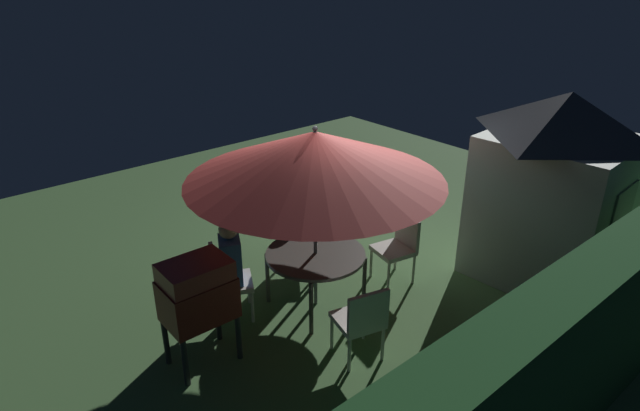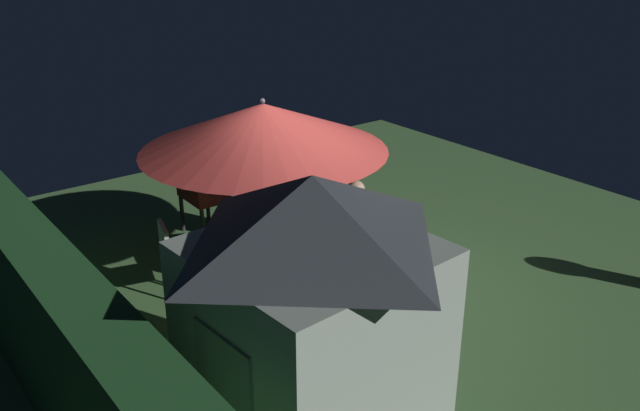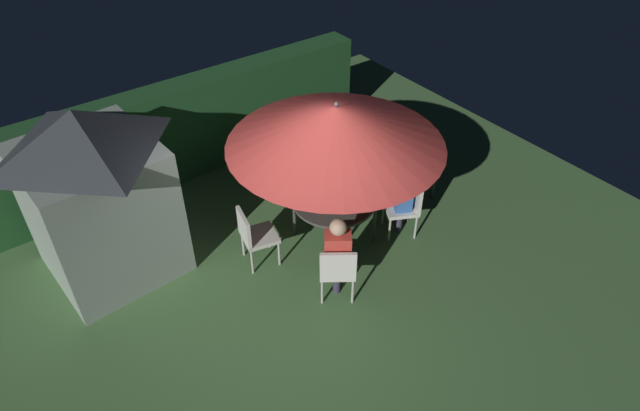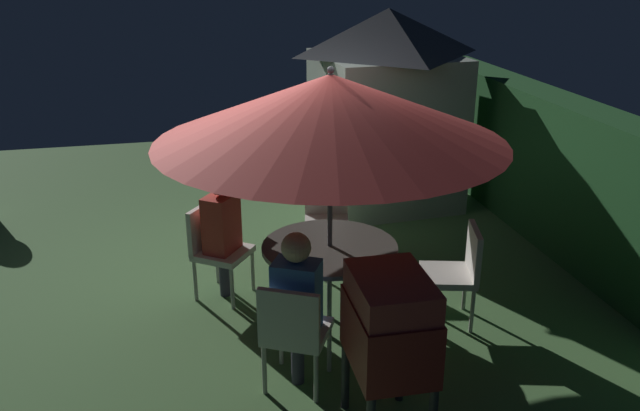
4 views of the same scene
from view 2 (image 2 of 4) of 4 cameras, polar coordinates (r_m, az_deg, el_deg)
ground_plane at (r=8.28m, az=2.72°, el=-7.04°), size 11.00×11.00×0.00m
hedge_backdrop at (r=6.47m, az=-21.94°, el=-9.61°), size 6.64×0.50×1.64m
garden_shed at (r=5.26m, az=-0.64°, el=-9.93°), size 1.82×1.84×2.47m
patio_table at (r=8.30m, az=-4.53°, el=-1.85°), size 1.20×1.20×0.72m
patio_umbrella at (r=7.86m, az=-4.81°, el=6.64°), size 2.92×2.92×2.28m
bbq_grill at (r=9.48m, az=-9.92°, el=2.27°), size 0.71×0.51×1.20m
chair_near_shed at (r=8.39m, az=3.56°, el=-2.62°), size 0.64×0.65×0.90m
chair_far_side at (r=9.35m, az=-5.17°, el=0.08°), size 0.63×0.62×0.90m
chair_toward_hedge at (r=8.13m, az=-12.12°, el=-3.99°), size 0.57×0.57×0.90m
chair_toward_house at (r=7.34m, az=-0.97°, el=-6.48°), size 0.55×0.55×0.90m
person_in_red at (r=8.27m, az=3.01°, el=-0.98°), size 0.42×0.39×1.26m
person_in_blue at (r=9.17m, az=-5.18°, el=1.39°), size 0.37×0.41×1.26m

